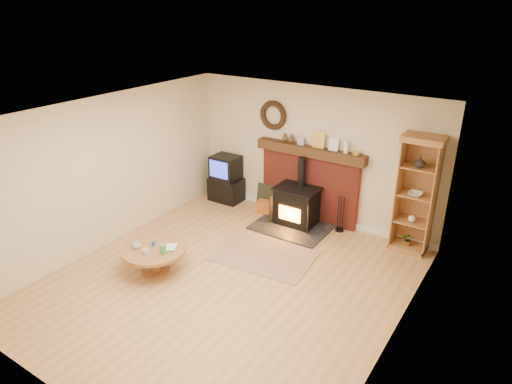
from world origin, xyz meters
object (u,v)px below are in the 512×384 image
Objects in this scene: wood_stove at (296,207)px; curio_cabinet at (416,195)px; coffee_table at (154,252)px; tv_unit at (226,179)px.

curio_cabinet is at bearing 7.64° from wood_stove.
curio_cabinet is 2.00× the size of coffee_table.
curio_cabinet reaches higher than wood_stove.
tv_unit is 0.49× the size of curio_cabinet.
wood_stove is 0.68× the size of curio_cabinet.
curio_cabinet is 4.38m from coffee_table.
coffee_table is at bearing -75.82° from tv_unit.
coffee_table is (0.72, -2.87, -0.12)m from tv_unit.
wood_stove is at bearing -172.36° from curio_cabinet.
tv_unit is 3.93m from curio_cabinet.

